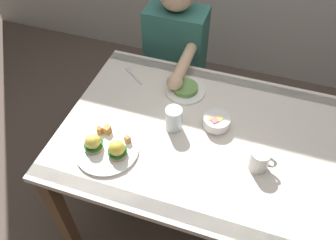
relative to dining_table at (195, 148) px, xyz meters
name	(u,v)px	position (x,y,z in m)	size (l,w,h in m)	color
ground_plane	(189,212)	(0.00, 0.00, -0.63)	(6.00, 6.00, 0.00)	brown
dining_table	(195,148)	(0.00, 0.00, 0.00)	(1.20, 0.90, 0.74)	silver
eggs_benedict_plate	(106,148)	(-0.33, -0.22, 0.13)	(0.27, 0.27, 0.09)	white
fruit_bowl	(216,122)	(0.07, 0.07, 0.14)	(0.12, 0.12, 0.06)	white
coffee_mug	(260,160)	(0.29, -0.10, 0.16)	(0.11, 0.08, 0.09)	white
fork	(133,75)	(-0.42, 0.28, 0.11)	(0.13, 0.11, 0.00)	silver
water_glass_near	(174,119)	(-0.11, 0.00, 0.16)	(0.08, 0.08, 0.11)	silver
side_plate	(185,89)	(-0.12, 0.25, 0.12)	(0.20, 0.20, 0.04)	white
diner_person	(175,58)	(-0.29, 0.60, 0.02)	(0.34, 0.54, 1.14)	#33333D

